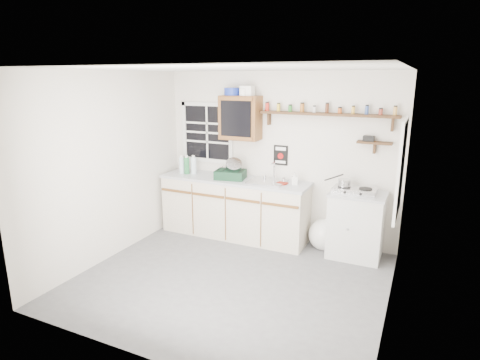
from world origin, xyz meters
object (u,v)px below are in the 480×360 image
Objects in this scene: dish_rack at (231,172)px; hotplate at (355,190)px; main_cabinet at (234,207)px; upper_cabinet at (240,118)px; right_cabinet at (356,225)px; spice_shelf at (326,114)px.

dish_rack is 0.87× the size of hotplate.
main_cabinet is 3.55× the size of upper_cabinet.
main_cabinet is at bearing -179.21° from right_cabinet.
dish_rack is (-0.03, -0.03, 0.56)m from main_cabinet.
dish_rack is at bearing -178.65° from hotplate.
main_cabinet is 1.21× the size of spice_shelf.
hotplate is at bearing -23.19° from spice_shelf.
upper_cabinet is 0.34× the size of spice_shelf.
dish_rack is (-0.07, -0.17, -0.80)m from upper_cabinet.
spice_shelf is at bearing 9.30° from main_cabinet.
right_cabinet is 1.63× the size of hotplate.
spice_shelf is (1.27, 0.07, 0.10)m from upper_cabinet.
hotplate reaches higher than main_cabinet.
spice_shelf is 3.91× the size of dish_rack.
upper_cabinet reaches higher than main_cabinet.
hotplate is at bearing -9.32° from dish_rack.
dish_rack is at bearing -135.64° from main_cabinet.
upper_cabinet is at bearing 176.24° from right_cabinet.
right_cabinet is 2.26m from upper_cabinet.
spice_shelf is at bearing 3.13° from upper_cabinet.
upper_cabinet is (0.03, 0.14, 1.36)m from main_cabinet.
dish_rack is at bearing -178.28° from right_cabinet.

